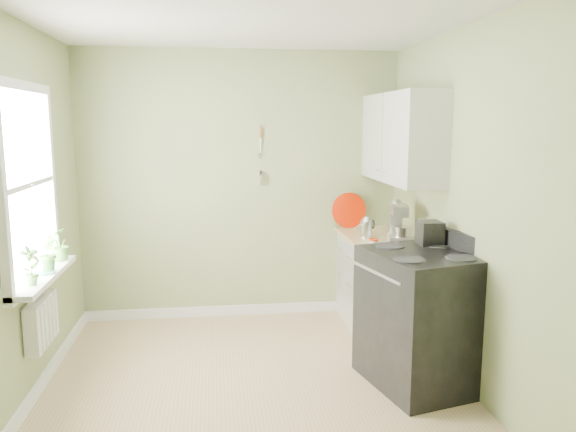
{
  "coord_description": "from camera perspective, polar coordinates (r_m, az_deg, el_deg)",
  "views": [
    {
      "loc": [
        -0.26,
        -3.86,
        1.98
      ],
      "look_at": [
        0.32,
        0.55,
        1.24
      ],
      "focal_mm": 35.0,
      "sensor_mm": 36.0,
      "label": 1
    }
  ],
  "objects": [
    {
      "name": "floor",
      "position": [
        4.35,
        -3.37,
        -17.83
      ],
      "size": [
        3.2,
        3.6,
        0.02
      ],
      "primitive_type": "cube",
      "color": "tan",
      "rests_on": "ground"
    },
    {
      "name": "ceiling",
      "position": [
        3.94,
        -3.77,
        20.05
      ],
      "size": [
        3.2,
        3.6,
        0.02
      ],
      "primitive_type": "cube",
      "color": "white",
      "rests_on": "wall_back"
    },
    {
      "name": "wall_back",
      "position": [
        5.71,
        -4.8,
        3.04
      ],
      "size": [
        3.2,
        0.02,
        2.7
      ],
      "primitive_type": "cube",
      "color": "#939D6B",
      "rests_on": "floor"
    },
    {
      "name": "wall_left",
      "position": [
        4.14,
        -26.39,
        -0.35
      ],
      "size": [
        0.02,
        3.6,
        2.7
      ],
      "primitive_type": "cube",
      "color": "#939D6B",
      "rests_on": "floor"
    },
    {
      "name": "wall_right",
      "position": [
        4.34,
        18.19,
        0.56
      ],
      "size": [
        0.02,
        3.6,
        2.7
      ],
      "primitive_type": "cube",
      "color": "#939D6B",
      "rests_on": "floor"
    },
    {
      "name": "base_cabinets",
      "position": [
        5.33,
        9.98,
        -7.58
      ],
      "size": [
        0.6,
        1.6,
        0.87
      ],
      "primitive_type": "cube",
      "color": "silver",
      "rests_on": "floor"
    },
    {
      "name": "countertop",
      "position": [
        5.22,
        10.02,
        -2.8
      ],
      "size": [
        0.64,
        1.6,
        0.04
      ],
      "primitive_type": "cube",
      "color": "tan",
      "rests_on": "base_cabinets"
    },
    {
      "name": "upper_cabinets",
      "position": [
        5.24,
        11.42,
        7.8
      ],
      "size": [
        0.35,
        1.4,
        0.8
      ],
      "primitive_type": "cube",
      "color": "silver",
      "rests_on": "wall_right"
    },
    {
      "name": "window",
      "position": [
        4.39,
        -24.99,
        2.89
      ],
      "size": [
        0.06,
        1.14,
        1.44
      ],
      "color": "white",
      "rests_on": "wall_left"
    },
    {
      "name": "window_sill",
      "position": [
        4.48,
        -23.5,
        -5.61
      ],
      "size": [
        0.18,
        1.14,
        0.04
      ],
      "primitive_type": "cube",
      "color": "white",
      "rests_on": "wall_left"
    },
    {
      "name": "radiator",
      "position": [
        4.54,
        -23.77,
        -9.8
      ],
      "size": [
        0.12,
        0.5,
        0.35
      ],
      "primitive_type": "cube",
      "color": "white",
      "rests_on": "wall_left"
    },
    {
      "name": "wall_utensils",
      "position": [
        5.68,
        -2.79,
        5.2
      ],
      "size": [
        0.02,
        0.14,
        0.58
      ],
      "color": "tan",
      "rests_on": "wall_back"
    },
    {
      "name": "stove",
      "position": [
        4.45,
        13.43,
        -9.98
      ],
      "size": [
        0.92,
        0.99,
        1.16
      ],
      "color": "black",
      "rests_on": "floor"
    },
    {
      "name": "stand_mixer",
      "position": [
        5.16,
        11.24,
        -0.89
      ],
      "size": [
        0.26,
        0.35,
        0.39
      ],
      "color": "#B2B2B7",
      "rests_on": "countertop"
    },
    {
      "name": "kettle",
      "position": [
        5.34,
        7.96,
        -1.13
      ],
      "size": [
        0.2,
        0.12,
        0.2
      ],
      "color": "silver",
      "rests_on": "countertop"
    },
    {
      "name": "coffee_maker",
      "position": [
        4.58,
        14.15,
        -2.53
      ],
      "size": [
        0.18,
        0.2,
        0.31
      ],
      "color": "black",
      "rests_on": "countertop"
    },
    {
      "name": "red_tray",
      "position": [
        5.81,
        6.22,
        0.57
      ],
      "size": [
        0.37,
        0.1,
        0.37
      ],
      "primitive_type": "cylinder",
      "rotation": [
        1.45,
        0.0,
        0.1
      ],
      "color": "#B51900",
      "rests_on": "countertop"
    },
    {
      "name": "jar",
      "position": [
        4.9,
        8.69,
        -2.8
      ],
      "size": [
        0.08,
        0.08,
        0.09
      ],
      "color": "#BBAD96",
      "rests_on": "countertop"
    },
    {
      "name": "plant_a",
      "position": [
        4.15,
        -24.69,
        -4.59
      ],
      "size": [
        0.17,
        0.18,
        0.28
      ],
      "primitive_type": "imported",
      "rotation": [
        0.0,
        0.0,
        0.96
      ],
      "color": "#467D31",
      "rests_on": "window_sill"
    },
    {
      "name": "plant_b",
      "position": [
        4.52,
        -23.24,
        -3.44
      ],
      "size": [
        0.16,
        0.18,
        0.27
      ],
      "primitive_type": "imported",
      "rotation": [
        0.0,
        0.0,
        1.85
      ],
      "color": "#467D31",
      "rests_on": "window_sill"
    },
    {
      "name": "plant_c",
      "position": [
        4.82,
        -22.22,
        -2.64
      ],
      "size": [
        0.18,
        0.18,
        0.27
      ],
      "primitive_type": "imported",
      "rotation": [
        0.0,
        0.0,
        4.51
      ],
      "color": "#467D31",
      "rests_on": "window_sill"
    }
  ]
}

